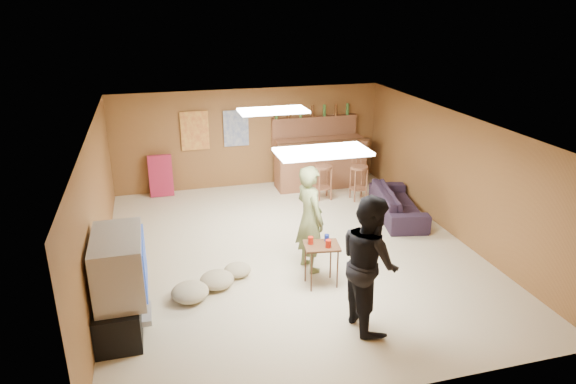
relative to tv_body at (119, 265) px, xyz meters
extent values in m
plane|color=beige|center=(2.65, 1.50, -0.90)|extent=(7.00, 7.00, 0.00)
cube|color=silver|center=(2.65, 1.50, 1.30)|extent=(6.00, 7.00, 0.02)
cube|color=brown|center=(2.65, 5.00, 0.20)|extent=(6.00, 0.02, 2.20)
cube|color=brown|center=(2.65, -2.00, 0.20)|extent=(6.00, 0.02, 2.20)
cube|color=brown|center=(-0.35, 1.50, 0.20)|extent=(0.02, 7.00, 2.20)
cube|color=brown|center=(5.65, 1.50, 0.20)|extent=(0.02, 7.00, 2.20)
cube|color=black|center=(-0.07, 0.00, -0.65)|extent=(0.55, 1.30, 0.50)
cube|color=#B2B2B7|center=(0.15, 0.00, -0.75)|extent=(0.35, 0.50, 0.08)
cube|color=#B2B2B7|center=(0.00, 0.00, 0.00)|extent=(0.60, 1.10, 0.80)
cube|color=navy|center=(0.31, 0.00, 0.00)|extent=(0.02, 0.95, 0.65)
cube|color=brown|center=(4.15, 4.45, -0.35)|extent=(2.00, 0.60, 1.10)
cube|color=#402514|center=(4.15, 4.20, 0.20)|extent=(2.10, 0.12, 0.05)
cube|color=brown|center=(4.15, 4.90, 0.60)|extent=(2.00, 0.18, 0.05)
cube|color=brown|center=(4.15, 4.92, 0.30)|extent=(2.00, 0.14, 0.60)
cube|color=#BF3F26|center=(1.45, 4.96, 0.45)|extent=(0.60, 0.03, 0.85)
cube|color=#334C99|center=(2.35, 4.96, 0.45)|extent=(0.55, 0.03, 0.80)
cube|color=#AD2041|center=(0.65, 4.80, -0.45)|extent=(0.50, 0.26, 0.91)
cube|color=white|center=(2.65, 0.00, 1.27)|extent=(1.20, 0.60, 0.04)
cube|color=white|center=(2.65, 2.70, 1.27)|extent=(1.20, 0.60, 0.04)
imported|color=#646D3F|center=(2.77, 0.87, -0.05)|extent=(0.54, 0.70, 1.70)
imported|color=black|center=(3.05, -0.75, 0.00)|extent=(0.72, 0.90, 1.80)
imported|color=black|center=(5.07, 2.40, -0.62)|extent=(1.10, 1.99, 0.55)
cube|color=#402514|center=(2.79, 0.33, -0.57)|extent=(0.56, 0.47, 0.66)
cylinder|color=#A51A0B|center=(2.64, 0.41, -0.19)|extent=(0.10, 0.10, 0.11)
cylinder|color=#A51A0B|center=(2.85, 0.24, -0.18)|extent=(0.09, 0.09, 0.12)
cylinder|color=navy|center=(2.90, 0.44, -0.19)|extent=(0.07, 0.07, 0.10)
ellipsoid|color=tan|center=(1.28, 0.68, -0.79)|extent=(0.58, 0.58, 0.23)
ellipsoid|color=tan|center=(1.63, 0.93, -0.81)|extent=(0.52, 0.52, 0.19)
ellipsoid|color=tan|center=(0.86, 0.43, -0.78)|extent=(0.60, 0.60, 0.24)
camera|label=1|loc=(0.55, -6.02, 3.11)|focal=32.00mm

